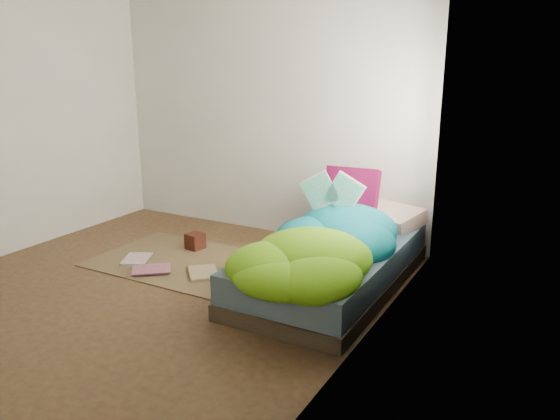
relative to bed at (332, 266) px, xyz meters
The scene contains 12 objects.
ground 1.43m from the bed, 149.45° to the right, with size 3.50×3.50×0.00m, color #46281B.
room_walls 2.02m from the bed, 149.42° to the right, with size 3.54×3.54×2.62m.
bed is the anchor object (origin of this frame).
duvet 0.41m from the bed, 90.00° to the right, with size 0.96×1.84×0.34m, color #075970, non-canonical shape.
rug 1.39m from the bed, behind, with size 1.60×1.10×0.01m, color brown.
pillow_floral 0.85m from the bed, 77.26° to the left, with size 0.60×0.37×0.13m, color white.
pillow_magenta 0.86m from the bed, 101.63° to the left, with size 0.48×0.15×0.48m, color #4C052A.
open_book 0.70m from the bed, 117.85° to the left, with size 0.43×0.09×0.26m, color #2C8830, non-canonical shape.
wooden_box 1.51m from the bed, behind, with size 0.15×0.15×0.15m, color #3D130D.
floor_book_a 1.92m from the bed, 167.37° to the right, with size 0.22×0.31×0.02m, color white.
floor_book_b 1.60m from the bed, 164.87° to the right, with size 0.24×0.32×0.03m, color #B2676E.
floor_book_c 1.21m from the bed, 159.51° to the right, with size 0.24×0.32×0.02m, color tan.
Camera 1 is at (2.84, -3.07, 1.77)m, focal length 35.00 mm.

